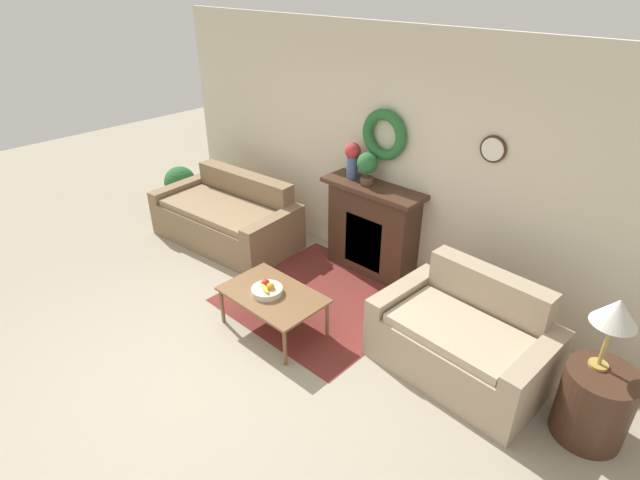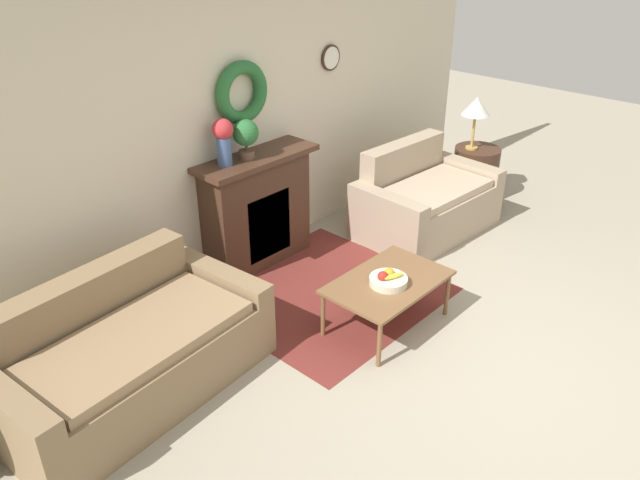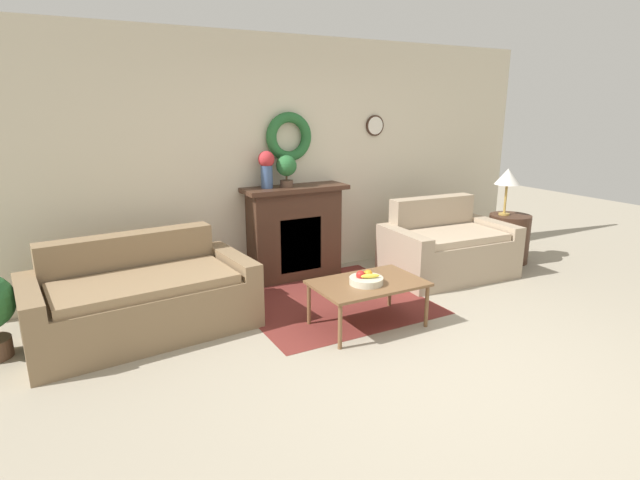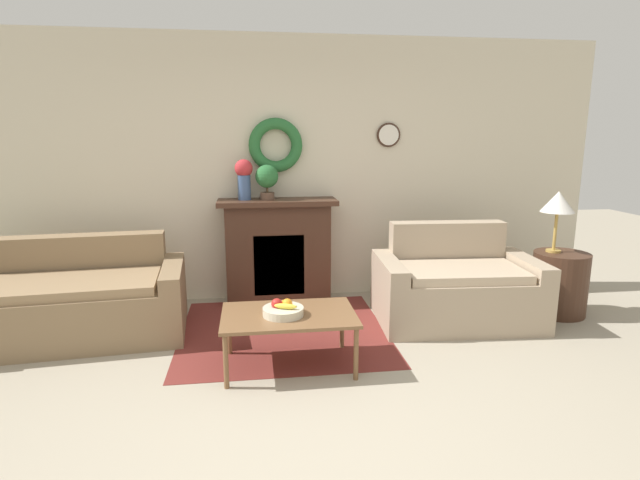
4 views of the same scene
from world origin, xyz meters
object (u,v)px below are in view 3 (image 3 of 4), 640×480
coffee_table (368,286)px  potted_plant_on_mantel (286,168)px  fruit_bowl (366,279)px  fireplace (295,232)px  loveseat_right (447,249)px  table_lamp (508,178)px  vase_on_mantel_left (267,167)px  side_table_by_loveseat (508,238)px  couch_left (142,299)px

coffee_table → potted_plant_on_mantel: (-0.09, 1.51, 0.91)m
fruit_bowl → potted_plant_on_mantel: potted_plant_on_mantel is taller
fireplace → loveseat_right: size_ratio=0.79×
fruit_bowl → table_lamp: 2.86m
loveseat_right → potted_plant_on_mantel: (-1.71, 0.76, 0.97)m
vase_on_mantel_left → table_lamp: bearing=-13.4°
table_lamp → coffee_table: bearing=-162.4°
fruit_bowl → side_table_by_loveseat: 2.85m
fireplace → potted_plant_on_mantel: potted_plant_on_mantel is taller
side_table_by_loveseat → loveseat_right: bearing=-178.5°
coffee_table → table_lamp: size_ratio=1.69×
fireplace → table_lamp: 2.76m
loveseat_right → table_lamp: 1.26m
couch_left → loveseat_right: bearing=-6.7°
couch_left → loveseat_right: 3.43m
fireplace → coffee_table: size_ratio=1.21×
fireplace → fruit_bowl: fireplace is taller
fireplace → potted_plant_on_mantel: (-0.10, -0.01, 0.74)m
fireplace → vase_on_mantel_left: bearing=179.0°
table_lamp → vase_on_mantel_left: 3.03m
loveseat_right → vase_on_mantel_left: vase_on_mantel_left is taller
coffee_table → loveseat_right: bearing=24.9°
fruit_bowl → side_table_by_loveseat: side_table_by_loveseat is taller
loveseat_right → potted_plant_on_mantel: bearing=159.5°
vase_on_mantel_left → coffee_table: bearing=-78.2°
fruit_bowl → potted_plant_on_mantel: 1.75m
fireplace → fruit_bowl: size_ratio=3.96×
loveseat_right → fruit_bowl: size_ratio=4.99×
table_lamp → vase_on_mantel_left: size_ratio=1.45×
loveseat_right → table_lamp: table_lamp is taller
loveseat_right → potted_plant_on_mantel: size_ratio=4.31×
table_lamp → couch_left: bearing=179.8°
loveseat_right → side_table_by_loveseat: 1.07m
fireplace → table_lamp: bearing=-14.9°
couch_left → potted_plant_on_mantel: bearing=16.0°
coffee_table → fireplace: bearing=89.8°
vase_on_mantel_left → fruit_bowl: bearing=-79.9°
coffee_table → fruit_bowl: bearing=-145.2°
loveseat_right → side_table_by_loveseat: (1.07, 0.03, -0.01)m
fireplace → couch_left: 1.95m
fireplace → table_lamp: (2.61, -0.69, 0.54)m
fruit_bowl → vase_on_mantel_left: vase_on_mantel_left is taller
fruit_bowl → couch_left: bearing=153.6°
loveseat_right → coffee_table: 1.78m
couch_left → vase_on_mantel_left: size_ratio=4.83×
side_table_by_loveseat → potted_plant_on_mantel: bearing=165.3°
side_table_by_loveseat → coffee_table: bearing=-163.8°
coffee_table → potted_plant_on_mantel: potted_plant_on_mantel is taller
table_lamp → potted_plant_on_mantel: (-2.71, 0.68, 0.21)m
couch_left → vase_on_mantel_left: vase_on_mantel_left is taller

